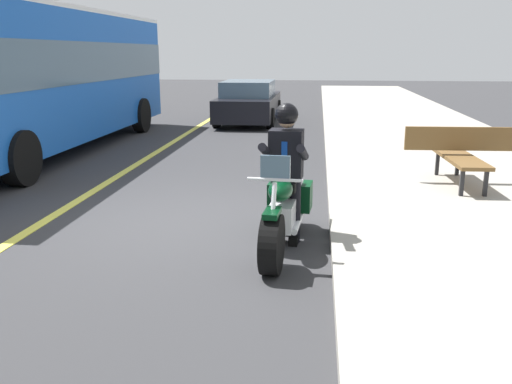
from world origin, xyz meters
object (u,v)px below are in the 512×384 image
at_px(bench_sidewalk, 460,151).
at_px(car_silver, 249,102).
at_px(bus_near, 39,72).
at_px(rider_main, 286,161).
at_px(motorcycle_main, 283,211).

bearing_deg(bench_sidewalk, car_silver, -152.41).
relative_size(bus_near, bench_sidewalk, 6.07).
relative_size(rider_main, car_silver, 0.38).
bearing_deg(car_silver, bench_sidewalk, 27.59).
xyz_separation_m(motorcycle_main, bus_near, (-5.87, -6.03, 1.42)).
height_order(motorcycle_main, car_silver, car_silver).
xyz_separation_m(rider_main, car_silver, (-11.87, -1.94, -0.35)).
distance_m(bus_near, bench_sidewalk, 9.32).
distance_m(motorcycle_main, car_silver, 12.21).
xyz_separation_m(motorcycle_main, rider_main, (-0.19, 0.01, 0.58)).
bearing_deg(car_silver, bus_near, -33.51).
distance_m(rider_main, bus_near, 8.33).
xyz_separation_m(car_silver, bench_sidewalk, (9.01, 4.71, 0.02)).
height_order(rider_main, car_silver, rider_main).
xyz_separation_m(bus_near, car_silver, (-6.19, 4.10, -1.18)).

